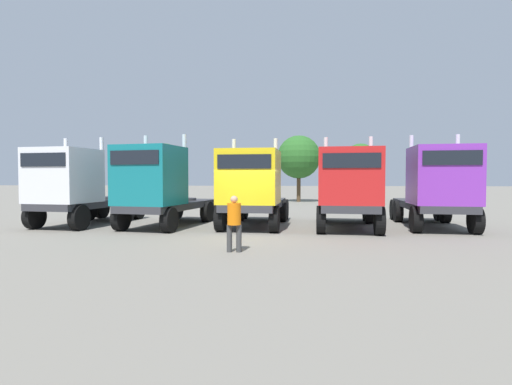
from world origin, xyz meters
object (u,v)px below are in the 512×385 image
Objects in this scene: semi_truck_red at (349,188)px; visitor_in_hivis at (234,220)px; semi_truck_purple at (437,187)px; semi_truck_white at (74,186)px; semi_truck_yellow at (252,188)px; semi_truck_teal at (159,187)px.

visitor_in_hivis is at bearing -32.33° from semi_truck_red.
semi_truck_purple is (3.76, 0.62, 0.04)m from semi_truck_red.
semi_truck_yellow is (8.04, 0.26, -0.05)m from semi_truck_white.
semi_truck_purple is at bearing -56.06° from visitor_in_hivis.
semi_truck_teal is 11.90m from semi_truck_purple.
semi_truck_red is at bearing 100.00° from semi_truck_teal.
semi_truck_red is at bearing -40.25° from visitor_in_hivis.
semi_truck_white is at bearing -85.80° from semi_truck_red.
semi_truck_white is 0.96× the size of semi_truck_purple.
semi_truck_yellow reaches higher than visitor_in_hivis.
semi_truck_teal is 6.68m from visitor_in_hivis.
semi_truck_red reaches higher than visitor_in_hivis.
semi_truck_purple reaches higher than semi_truck_red.
semi_truck_white is at bearing -83.74° from semi_truck_purple.
semi_truck_teal reaches higher than visitor_in_hivis.
semi_truck_purple is at bearing 95.36° from semi_truck_yellow.
visitor_in_hivis is (4.17, -5.14, -0.85)m from semi_truck_teal.
semi_truck_white is at bearing -84.06° from semi_truck_teal.
semi_truck_yellow is at bearing -89.24° from semi_truck_red.
visitor_in_hivis is (-7.71, -5.98, -0.85)m from semi_truck_purple.
semi_truck_teal is 1.02× the size of semi_truck_purple.
semi_truck_teal is at bearing -81.20° from semi_truck_yellow.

